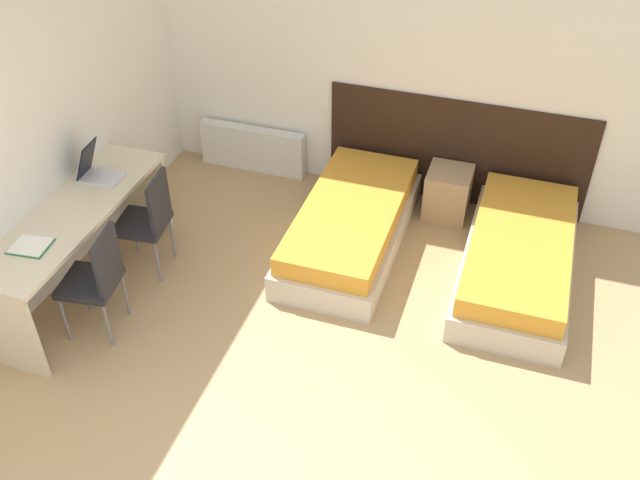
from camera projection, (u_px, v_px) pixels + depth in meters
name	position (u px, v px, depth m)	size (l,w,h in m)	color
wall_back	(381.00, 55.00, 6.28)	(5.20, 0.05, 2.70)	white
wall_left	(46.00, 117.00, 5.39)	(0.05, 4.74, 2.70)	white
headboard_panel	(456.00, 152.00, 6.57)	(2.41, 0.03, 1.05)	black
bed_near_window	(351.00, 225.00, 6.23)	(0.87, 1.87, 0.42)	beige
bed_near_door	(518.00, 258.00, 5.87)	(0.87, 1.87, 0.42)	beige
nightstand	(448.00, 192.00, 6.58)	(0.40, 0.40, 0.46)	tan
radiator	(253.00, 149.00, 7.19)	(1.09, 0.12, 0.47)	silver
desk	(77.00, 228.00, 5.53)	(0.56, 1.92, 0.78)	beige
chair_near_laptop	(148.00, 218.00, 5.78)	(0.45, 0.45, 0.92)	#232328
chair_near_notebook	(96.00, 277.00, 5.21)	(0.45, 0.45, 0.92)	#232328
laptop	(97.00, 171.00, 5.74)	(0.34, 0.25, 0.32)	silver
open_notebook	(30.00, 246.00, 5.07)	(0.30, 0.26, 0.02)	#236B3D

